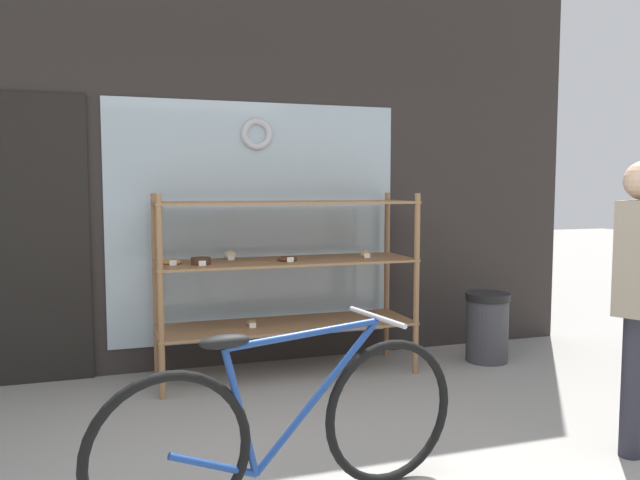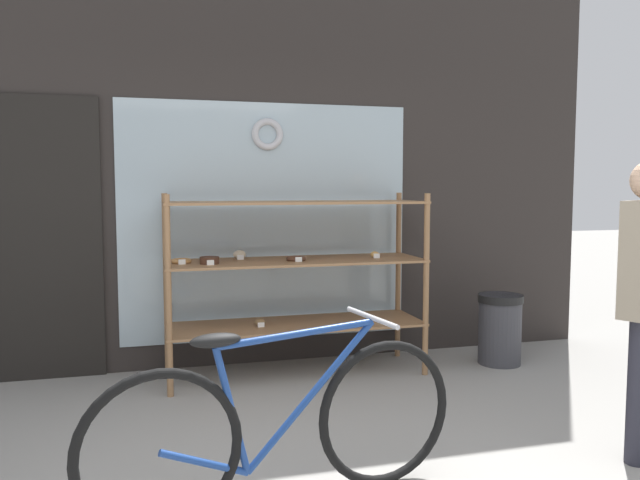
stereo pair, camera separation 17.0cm
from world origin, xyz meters
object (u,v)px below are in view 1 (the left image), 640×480
pedestrian (640,285)px  trash_bin (487,324)px  bicycle (288,427)px  display_case (284,266)px

pedestrian → trash_bin: size_ratio=2.77×
bicycle → pedestrian: (1.92, -0.02, 0.54)m
trash_bin → display_case: bearing=174.6°
bicycle → trash_bin: 2.81m
display_case → bicycle: display_case is taller
display_case → bicycle: (-0.50, -1.93, -0.46)m
bicycle → pedestrian: size_ratio=1.12×
pedestrian → trash_bin: 1.91m
bicycle → display_case: bearing=65.8°
pedestrian → bicycle: bearing=151.7°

